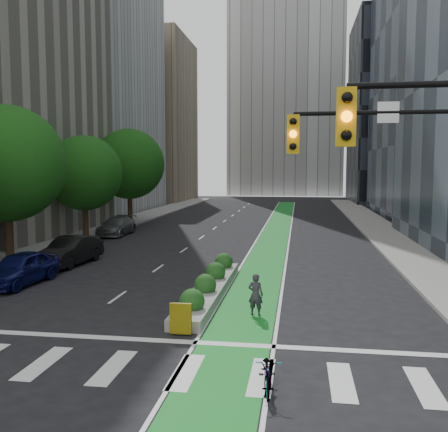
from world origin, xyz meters
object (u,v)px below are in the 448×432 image
(bicycle, at_px, (268,372))
(cyclist, at_px, (256,295))
(median_planter, at_px, (210,286))
(parked_car_left_near, at_px, (20,268))
(parked_car_left_far, at_px, (117,226))
(parked_car_left_mid, at_px, (71,251))

(bicycle, relative_size, cyclist, 1.10)
(median_planter, relative_size, parked_car_left_near, 2.30)
(cyclist, height_order, parked_car_left_far, cyclist)
(parked_car_left_mid, relative_size, parked_car_left_far, 0.95)
(bicycle, bearing_deg, cyclist, 92.27)
(cyclist, bearing_deg, bicycle, 110.30)
(bicycle, bearing_deg, parked_car_left_mid, 124.47)
(parked_car_left_near, xyz_separation_m, parked_car_left_mid, (0.15, 4.82, 0.02))
(cyclist, height_order, parked_car_left_near, cyclist)
(bicycle, distance_m, parked_car_left_mid, 18.33)
(parked_car_left_mid, xyz_separation_m, parked_car_left_far, (-1.94, 12.17, -0.06))
(cyclist, distance_m, parked_car_left_mid, 13.54)
(parked_car_left_near, bearing_deg, cyclist, -11.76)
(median_planter, relative_size, cyclist, 6.64)
(bicycle, xyz_separation_m, parked_car_left_far, (-13.70, 26.22, 0.27))
(bicycle, distance_m, parked_car_left_far, 29.59)
(cyclist, bearing_deg, median_planter, -38.77)
(bicycle, bearing_deg, median_planter, 103.39)
(median_planter, xyz_separation_m, parked_car_left_far, (-10.70, 17.43, 0.35))
(median_planter, xyz_separation_m, parked_car_left_near, (-8.91, 0.44, 0.39))
(bicycle, distance_m, parked_car_left_near, 15.07)
(parked_car_left_far, bearing_deg, parked_car_left_near, -84.37)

